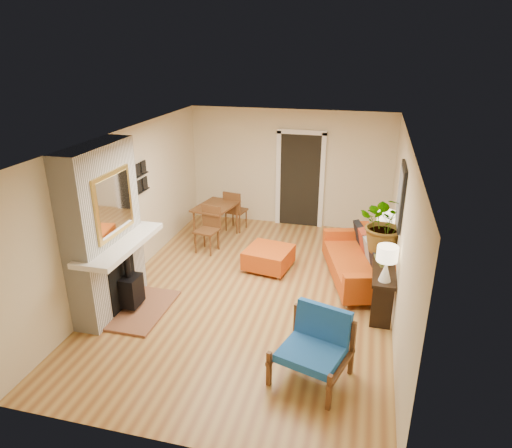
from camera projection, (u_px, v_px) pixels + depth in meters
The scene contains 10 objects.
room_shell at pixel (313, 181), 9.47m from camera, with size 6.50×6.50×6.50m.
fireplace at pixel (106, 235), 6.79m from camera, with size 1.09×1.68×2.60m.
sofa at pixel (361, 262), 7.95m from camera, with size 1.38×2.17×0.79m.
ottoman at pixel (269, 257), 8.40m from camera, with size 0.90×0.90×0.40m.
blue_chair at pixel (316, 342), 5.62m from camera, with size 1.04×1.02×0.87m.
dining_table at pixel (219, 213), 9.53m from camera, with size 0.93×1.75×0.92m.
console_table at pixel (383, 267), 7.27m from camera, with size 0.34×1.85×0.72m.
lamp_near at pixel (387, 259), 6.43m from camera, with size 0.30×0.30×0.54m.
lamp_far at pixel (386, 222), 7.75m from camera, with size 0.30×0.30×0.54m.
houseplant at pixel (386, 223), 7.31m from camera, with size 0.89×0.77×0.99m, color #1E5919.
Camera 1 is at (1.70, -6.51, 3.91)m, focal length 32.00 mm.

